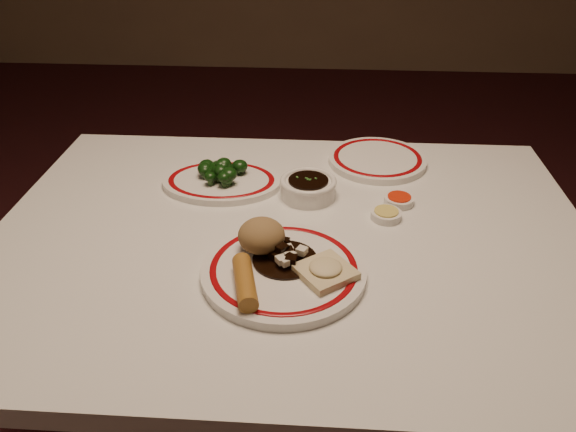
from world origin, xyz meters
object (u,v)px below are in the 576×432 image
at_px(rice_mound, 261,236).
at_px(fried_wonton, 326,270).
at_px(main_plate, 284,271).
at_px(spring_roll, 245,282).
at_px(broccoli_plate, 222,182).
at_px(soy_bowl, 308,188).
at_px(broccoli_pile, 221,170).
at_px(dining_table, 291,270).
at_px(stirfry_heap, 283,255).

bearing_deg(rice_mound, fried_wonton, -30.29).
bearing_deg(main_plate, spring_roll, -132.14).
distance_m(broccoli_plate, soy_bowl, 0.20).
height_order(rice_mound, broccoli_pile, rice_mound).
bearing_deg(broccoli_plate, dining_table, -47.99).
distance_m(spring_roll, broccoli_pile, 0.41).
bearing_deg(soy_bowl, broccoli_plate, 169.04).
bearing_deg(broccoli_pile, fried_wonton, -55.15).
bearing_deg(stirfry_heap, broccoli_pile, 118.23).
distance_m(main_plate, spring_roll, 0.09).
distance_m(stirfry_heap, broccoli_pile, 0.35).
height_order(rice_mound, fried_wonton, rice_mound).
height_order(main_plate, rice_mound, rice_mound).
relative_size(fried_wonton, broccoli_plate, 0.45).
bearing_deg(broccoli_plate, main_plate, -62.96).
bearing_deg(spring_roll, main_plate, 34.81).
height_order(stirfry_heap, broccoli_pile, broccoli_pile).
relative_size(main_plate, soy_bowl, 2.88).
distance_m(dining_table, spring_roll, 0.25).
bearing_deg(broccoli_plate, rice_mound, -66.02).
relative_size(dining_table, main_plate, 3.42).
relative_size(spring_roll, broccoli_pile, 1.08).
bearing_deg(broccoli_pile, main_plate, -63.07).
distance_m(rice_mound, stirfry_heap, 0.06).
bearing_deg(stirfry_heap, main_plate, -84.86).
distance_m(dining_table, rice_mound, 0.17).
xyz_separation_m(dining_table, main_plate, (-0.00, -0.13, 0.10)).
xyz_separation_m(dining_table, fried_wonton, (0.07, -0.15, 0.12)).
xyz_separation_m(main_plate, spring_roll, (-0.06, -0.07, 0.02)).
distance_m(stirfry_heap, broccoli_plate, 0.34).
distance_m(main_plate, broccoli_plate, 0.36).
relative_size(dining_table, stirfry_heap, 10.19).
bearing_deg(soy_bowl, fried_wonton, -82.47).
height_order(spring_roll, soy_bowl, spring_roll).
bearing_deg(dining_table, soy_bowl, 79.08).
bearing_deg(rice_mound, broccoli_pile, 113.85).
distance_m(main_plate, soy_bowl, 0.29).
relative_size(rice_mound, broccoli_pile, 0.77).
relative_size(fried_wonton, soy_bowl, 1.01).
bearing_deg(fried_wonton, broccoli_plate, 124.99).
relative_size(rice_mound, broccoli_plate, 0.32).
bearing_deg(spring_roll, soy_bowl, 62.03).
height_order(dining_table, broccoli_pile, broccoli_pile).
height_order(main_plate, soy_bowl, soy_bowl).
bearing_deg(fried_wonton, broccoli_pile, 124.85).
height_order(main_plate, stirfry_heap, stirfry_heap).
relative_size(dining_table, broccoli_plate, 4.42).
distance_m(rice_mound, soy_bowl, 0.25).
bearing_deg(stirfry_heap, soy_bowl, 82.31).
bearing_deg(broccoli_pile, rice_mound, -66.15).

